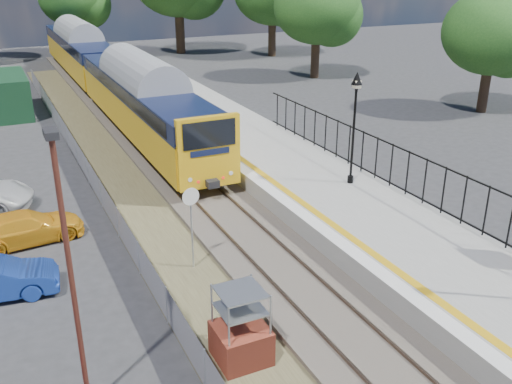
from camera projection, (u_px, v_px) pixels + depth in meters
ground at (314, 305)px, 16.96m from camera, size 120.00×120.00×0.00m
track_bed at (190, 193)px, 24.81m from camera, size 5.90×80.00×0.29m
platform at (303, 181)px, 25.14m from camera, size 5.00×70.00×0.90m
platform_edge at (261, 179)px, 24.14m from camera, size 0.90×70.00×0.01m
victorian_lamp_north at (355, 102)px, 22.44m from camera, size 0.44×0.44×4.60m
palisade_fence at (439, 187)px, 20.74m from camera, size 0.12×26.00×2.00m
wire_fence at (92, 178)px, 25.07m from camera, size 0.06×52.00×1.20m
train at (104, 69)px, 40.13m from camera, size 2.82×40.83×3.51m
brick_plinth at (241, 327)px, 14.26m from camera, size 1.30×1.30×2.10m
speed_sign at (191, 214)px, 18.19m from camera, size 0.58×0.13×2.90m
carpark_lamp at (69, 262)px, 11.69m from camera, size 0.25×0.50×6.61m
car_yellow at (26, 228)px, 20.50m from camera, size 4.19×2.09×1.17m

